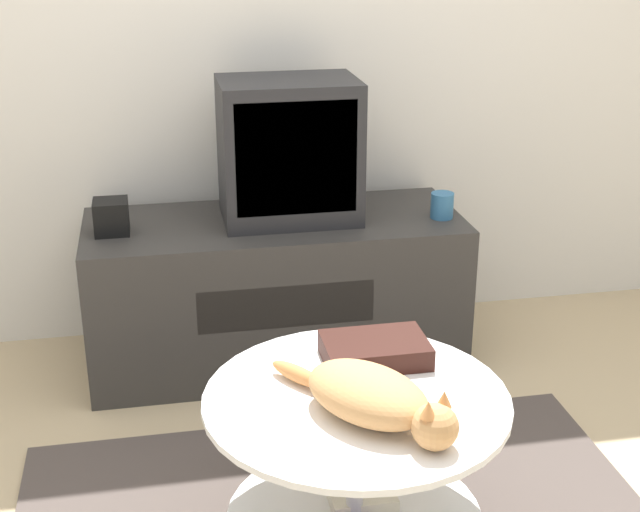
# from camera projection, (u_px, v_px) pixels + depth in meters

# --- Properties ---
(tv_stand) EXTENTS (1.37, 0.55, 0.56)m
(tv_stand) POSITION_uv_depth(u_px,v_px,m) (276.00, 290.00, 3.33)
(tv_stand) COLOR #33302D
(tv_stand) RESTS_ON ground_plane
(tv) EXTENTS (0.48, 0.34, 0.50)m
(tv) POSITION_uv_depth(u_px,v_px,m) (289.00, 150.00, 3.16)
(tv) COLOR #232326
(tv) RESTS_ON tv_stand
(speaker) EXTENTS (0.12, 0.12, 0.12)m
(speaker) POSITION_uv_depth(u_px,v_px,m) (111.00, 217.00, 3.08)
(speaker) COLOR black
(speaker) RESTS_ON tv_stand
(mug) EXTENTS (0.08, 0.08, 0.09)m
(mug) POSITION_uv_depth(u_px,v_px,m) (442.00, 205.00, 3.23)
(mug) COLOR teal
(mug) RESTS_ON tv_stand
(coffee_table) EXTENTS (0.76, 0.76, 0.49)m
(coffee_table) POSITION_uv_depth(u_px,v_px,m) (355.00, 458.00, 2.24)
(coffee_table) COLOR #B2B2B7
(coffee_table) RESTS_ON rug
(dvd_box) EXTENTS (0.27, 0.18, 0.06)m
(dvd_box) POSITION_uv_depth(u_px,v_px,m) (375.00, 350.00, 2.33)
(dvd_box) COLOR black
(dvd_box) RESTS_ON coffee_table
(cat) EXTENTS (0.38, 0.47, 0.13)m
(cat) POSITION_uv_depth(u_px,v_px,m) (374.00, 397.00, 2.06)
(cat) COLOR tan
(cat) RESTS_ON coffee_table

